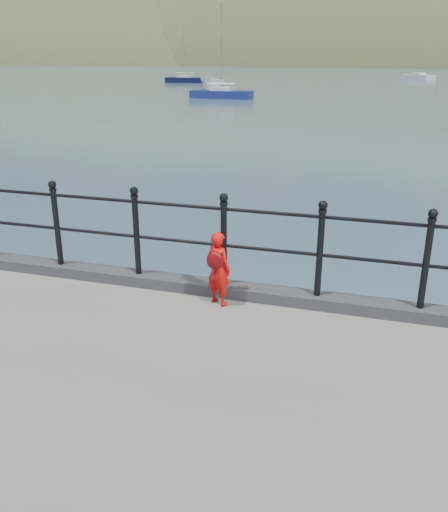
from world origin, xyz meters
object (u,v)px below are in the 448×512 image
(sailboat_port, at_px, (221,95))
(sailboat_left, at_px, (185,80))
(launch_white, at_px, (213,84))
(sailboat_deep, at_px, (418,77))
(railing, at_px, (179,230))
(child, at_px, (218,268))

(sailboat_port, bearing_deg, sailboat_left, 119.09)
(launch_white, bearing_deg, sailboat_left, 123.63)
(launch_white, height_order, sailboat_left, sailboat_left)
(sailboat_deep, bearing_deg, railing, -40.36)
(sailboat_deep, bearing_deg, launch_white, -65.62)
(railing, bearing_deg, sailboat_port, 106.44)
(launch_white, distance_m, sailboat_deep, 43.78)
(sailboat_port, bearing_deg, child, -71.41)
(railing, relative_size, launch_white, 4.07)
(sailboat_deep, relative_size, sailboat_left, 1.15)
(child, bearing_deg, sailboat_deep, -68.56)
(sailboat_port, relative_size, sailboat_left, 1.06)
(sailboat_deep, xyz_separation_m, sailboat_port, (-18.35, -44.69, -0.00))
(child, xyz_separation_m, sailboat_port, (-13.28, 43.20, -1.14))
(launch_white, height_order, sailboat_deep, sailboat_deep)
(launch_white, relative_size, sailboat_left, 0.58)
(sailboat_left, bearing_deg, sailboat_deep, 35.56)
(sailboat_deep, height_order, sailboat_port, sailboat_deep)
(sailboat_port, distance_m, sailboat_left, 27.88)
(railing, relative_size, sailboat_left, 2.35)
(railing, xyz_separation_m, sailboat_left, (-25.57, 67.61, -1.48))
(launch_white, xyz_separation_m, sailboat_deep, (21.21, 38.29, -0.52))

